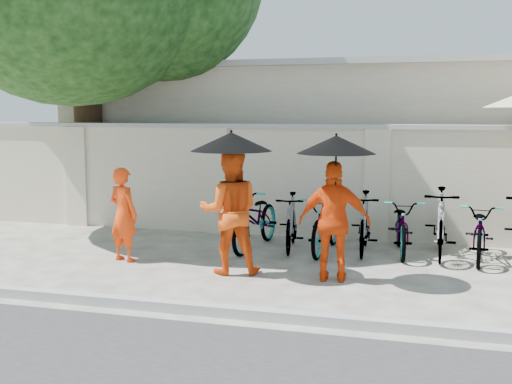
# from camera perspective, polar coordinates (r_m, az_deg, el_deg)

# --- Properties ---
(ground) EXTENTS (80.00, 80.00, 0.00)m
(ground) POSITION_cam_1_polar(r_m,az_deg,el_deg) (9.21, -3.81, -7.39)
(ground) COLOR beige
(kerb) EXTENTS (40.00, 0.16, 0.12)m
(kerb) POSITION_cam_1_polar(r_m,az_deg,el_deg) (7.67, -8.13, -9.99)
(kerb) COLOR #9E9E9D
(kerb) RESTS_ON ground
(compound_wall) EXTENTS (20.00, 0.30, 2.00)m
(compound_wall) POSITION_cam_1_polar(r_m,az_deg,el_deg) (11.84, 5.94, 0.78)
(compound_wall) COLOR beige
(compound_wall) RESTS_ON ground
(building_behind) EXTENTS (14.00, 6.00, 3.20)m
(building_behind) POSITION_cam_1_polar(r_m,az_deg,el_deg) (15.44, 12.07, 4.40)
(building_behind) COLOR beige
(building_behind) RESTS_ON ground
(monk_left) EXTENTS (0.62, 0.50, 1.46)m
(monk_left) POSITION_cam_1_polar(r_m,az_deg,el_deg) (10.11, -11.71, -1.97)
(monk_left) COLOR #FF3F0D
(monk_left) RESTS_ON ground
(monk_center) EXTENTS (1.04, 0.91, 1.80)m
(monk_center) POSITION_cam_1_polar(r_m,az_deg,el_deg) (9.15, -2.32, -1.73)
(monk_center) COLOR #EB4D10
(monk_center) RESTS_ON ground
(parasol_center) EXTENTS (1.15, 1.15, 1.01)m
(parasol_center) POSITION_cam_1_polar(r_m,az_deg,el_deg) (8.95, -2.21, 4.49)
(parasol_center) COLOR black
(parasol_center) RESTS_ON ground
(monk_right) EXTENTS (1.00, 0.50, 1.65)m
(monk_right) POSITION_cam_1_polar(r_m,az_deg,el_deg) (8.78, 6.98, -2.63)
(monk_right) COLOR #EB410A
(monk_right) RESTS_ON ground
(parasol_right) EXTENTS (1.06, 1.06, 1.06)m
(parasol_right) POSITION_cam_1_polar(r_m,az_deg,el_deg) (8.58, 7.14, 4.20)
(parasol_right) COLOR black
(parasol_right) RESTS_ON ground
(bike_0) EXTENTS (0.84, 2.03, 1.04)m
(bike_0) POSITION_cam_1_polar(r_m,az_deg,el_deg) (10.83, 0.00, -2.34)
(bike_0) COLOR gray
(bike_0) RESTS_ON ground
(bike_1) EXTENTS (0.66, 1.63, 0.95)m
(bike_1) POSITION_cam_1_polar(r_m,az_deg,el_deg) (10.72, 3.14, -2.69)
(bike_1) COLOR gray
(bike_1) RESTS_ON ground
(bike_2) EXTENTS (0.72, 1.83, 0.95)m
(bike_2) POSITION_cam_1_polar(r_m,az_deg,el_deg) (10.61, 6.30, -2.85)
(bike_2) COLOR gray
(bike_2) RESTS_ON ground
(bike_3) EXTENTS (0.55, 1.69, 1.01)m
(bike_3) POSITION_cam_1_polar(r_m,az_deg,el_deg) (10.63, 9.60, -2.72)
(bike_3) COLOR gray
(bike_3) RESTS_ON ground
(bike_4) EXTENTS (0.81, 1.82, 0.93)m
(bike_4) POSITION_cam_1_polar(r_m,az_deg,el_deg) (10.68, 12.85, -2.97)
(bike_4) COLOR gray
(bike_4) RESTS_ON ground
(bike_5) EXTENTS (0.52, 1.83, 1.10)m
(bike_5) POSITION_cam_1_polar(r_m,az_deg,el_deg) (10.62, 16.10, -2.65)
(bike_5) COLOR gray
(bike_5) RESTS_ON ground
(bike_6) EXTENTS (0.73, 1.81, 0.93)m
(bike_6) POSITION_cam_1_polar(r_m,az_deg,el_deg) (10.55, 19.35, -3.32)
(bike_6) COLOR gray
(bike_6) RESTS_ON ground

